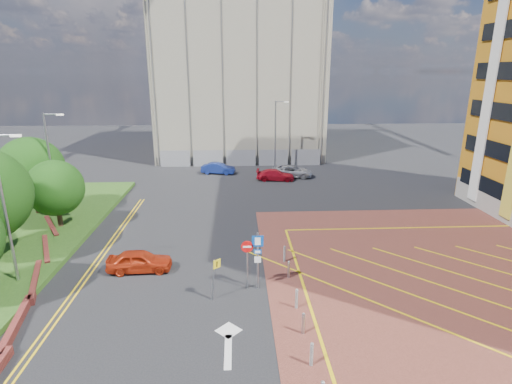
{
  "coord_description": "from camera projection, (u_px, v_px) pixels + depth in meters",
  "views": [
    {
      "loc": [
        -0.53,
        -17.99,
        11.15
      ],
      "look_at": [
        0.61,
        5.01,
        4.18
      ],
      "focal_mm": 28.0,
      "sensor_mm": 36.0,
      "label": 1
    }
  ],
  "objects": [
    {
      "name": "construction_fence",
      "position": [
        249.0,
        158.0,
        48.89
      ],
      "size": [
        21.6,
        0.06,
        2.0
      ],
      "primitive_type": "cube",
      "color": "gray",
      "rests_on": "ground"
    },
    {
      "name": "car_red_back",
      "position": [
        275.0,
        175.0,
        42.52
      ],
      "size": [
        4.2,
        2.12,
        1.17
      ],
      "primitive_type": "imported",
      "rotation": [
        0.0,
        0.0,
        1.45
      ],
      "color": "#A70E1C",
      "rests_on": "ground"
    },
    {
      "name": "tree_d",
      "position": [
        31.0,
        169.0,
        30.98
      ],
      "size": [
        5.0,
        5.0,
        6.08
      ],
      "color": "#3D2B1C",
      "rests_on": "grass_bed"
    },
    {
      "name": "car_blue_back",
      "position": [
        218.0,
        168.0,
        45.23
      ],
      "size": [
        3.97,
        2.05,
        1.25
      ],
      "primitive_type": "imported",
      "rotation": [
        0.0,
        0.0,
        1.37
      ],
      "color": "navy",
      "rests_on": "ground"
    },
    {
      "name": "retaining_wall",
      "position": [
        32.0,
        281.0,
        21.75
      ],
      "size": [
        6.06,
        20.33,
        0.4
      ],
      "color": "maroon",
      "rests_on": "ground"
    },
    {
      "name": "tree_c",
      "position": [
        55.0,
        188.0,
        28.45
      ],
      "size": [
        4.0,
        4.0,
        4.9
      ],
      "color": "#3D2B1C",
      "rests_on": "grass_bed"
    },
    {
      "name": "lamp_left_far",
      "position": [
        51.0,
        162.0,
        29.89
      ],
      "size": [
        1.53,
        0.16,
        8.0
      ],
      "color": "#9EA0A8",
      "rests_on": "grass_bed"
    },
    {
      "name": "bollard_row",
      "position": [
        299.0,
        307.0,
        18.83
      ],
      "size": [
        0.14,
        11.14,
        0.9
      ],
      "color": "#9EA0A8",
      "rests_on": "forecourt"
    },
    {
      "name": "lamp_left_near",
      "position": [
        5.0,
        204.0,
        20.42
      ],
      "size": [
        1.53,
        0.16,
        8.0
      ],
      "color": "#9EA0A8",
      "rests_on": "grass_bed"
    },
    {
      "name": "car_red_left",
      "position": [
        140.0,
        261.0,
        23.12
      ],
      "size": [
        3.74,
        1.63,
        1.26
      ],
      "primitive_type": "imported",
      "rotation": [
        0.0,
        0.0,
        1.61
      ],
      "color": "#B52A0F",
      "rests_on": "ground"
    },
    {
      "name": "construction_building",
      "position": [
        239.0,
        73.0,
        55.5
      ],
      "size": [
        21.2,
        19.2,
        22.0
      ],
      "primitive_type": "cube",
      "color": "#A39B85",
      "rests_on": "ground"
    },
    {
      "name": "lamp_back",
      "position": [
        276.0,
        133.0,
        46.15
      ],
      "size": [
        1.53,
        0.16,
        8.0
      ],
      "color": "#9EA0A8",
      "rests_on": "ground"
    },
    {
      "name": "sign_cluster",
      "position": [
        254.0,
        255.0,
        20.84
      ],
      "size": [
        1.17,
        0.12,
        3.2
      ],
      "color": "#9EA0A8",
      "rests_on": "ground"
    },
    {
      "name": "warning_sign",
      "position": [
        214.0,
        274.0,
        19.96
      ],
      "size": [
        0.53,
        0.37,
        2.24
      ],
      "color": "#9EA0A8",
      "rests_on": "ground"
    },
    {
      "name": "ground",
      "position": [
        249.0,
        298.0,
        20.45
      ],
      "size": [
        140.0,
        140.0,
        0.0
      ],
      "primitive_type": "plane",
      "color": "black",
      "rests_on": "ground"
    },
    {
      "name": "car_silver_back",
      "position": [
        292.0,
        171.0,
        43.82
      ],
      "size": [
        4.89,
        2.93,
        1.27
      ],
      "primitive_type": "imported",
      "rotation": [
        0.0,
        0.0,
        1.38
      ],
      "color": "#B5B6BD",
      "rests_on": "ground"
    }
  ]
}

